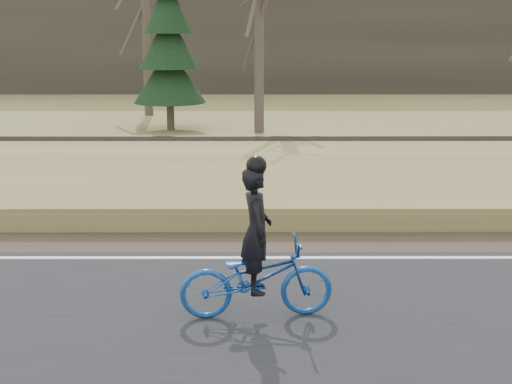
{
  "coord_description": "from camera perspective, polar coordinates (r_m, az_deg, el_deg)",
  "views": [
    {
      "loc": [
        -3.72,
        -10.88,
        3.82
      ],
      "look_at": [
        -3.7,
        0.5,
        1.1
      ],
      "focal_mm": 50.0,
      "sensor_mm": 36.0,
      "label": 1
    }
  ],
  "objects": [
    {
      "name": "embankment",
      "position": [
        15.95,
        13.38,
        0.01
      ],
      "size": [
        120.0,
        5.0,
        0.44
      ],
      "primitive_type": "cube",
      "color": "#95894C",
      "rests_on": "ground"
    },
    {
      "name": "cyclist",
      "position": [
        9.25,
        0.03,
        -6.04
      ],
      "size": [
        2.04,
        0.88,
        2.14
      ],
      "rotation": [
        0.0,
        0.0,
        1.67
      ],
      "color": "navy",
      "rests_on": "road"
    },
    {
      "name": "railroad",
      "position": [
        19.52,
        10.9,
        3.48
      ],
      "size": [
        120.0,
        2.4,
        0.29
      ],
      "color": "black",
      "rests_on": "ballast"
    },
    {
      "name": "bare_tree_near_left",
      "position": [
        25.12,
        0.26,
        13.64
      ],
      "size": [
        0.36,
        0.36,
        7.83
      ],
      "primitive_type": "cylinder",
      "color": "brown",
      "rests_on": "ground"
    },
    {
      "name": "ground",
      "position": [
        12.12,
        17.86,
        -5.61
      ],
      "size": [
        120.0,
        120.0,
        0.0
      ],
      "primitive_type": "plane",
      "color": "#95894C",
      "rests_on": "ground"
    },
    {
      "name": "edge_line",
      "position": [
        12.28,
        17.6,
        -5.02
      ],
      "size": [
        120.0,
        0.12,
        0.01
      ],
      "primitive_type": "cube",
      "color": "silver",
      "rests_on": "road"
    },
    {
      "name": "shoulder",
      "position": [
        13.2,
        16.3,
        -3.85
      ],
      "size": [
        120.0,
        1.6,
        0.04
      ],
      "primitive_type": "cube",
      "color": "#473A2B",
      "rests_on": "ground"
    },
    {
      "name": "bare_tree_left",
      "position": [
        30.33,
        -8.84,
        14.25
      ],
      "size": [
        0.36,
        0.36,
        8.67
      ],
      "primitive_type": "cylinder",
      "color": "brown",
      "rests_on": "ground"
    },
    {
      "name": "conifer",
      "position": [
        25.94,
        -7.02,
        11.8
      ],
      "size": [
        2.6,
        2.6,
        6.61
      ],
      "color": "brown",
      "rests_on": "ground"
    },
    {
      "name": "ballast",
      "position": [
        19.58,
        10.86,
        2.61
      ],
      "size": [
        120.0,
        3.0,
        0.45
      ],
      "primitive_type": "cube",
      "color": "slate",
      "rests_on": "ground"
    },
    {
      "name": "treeline_backdrop",
      "position": [
        41.06,
        5.21,
        12.22
      ],
      "size": [
        120.0,
        4.0,
        6.0
      ],
      "primitive_type": "cube",
      "color": "#383328",
      "rests_on": "ground"
    }
  ]
}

